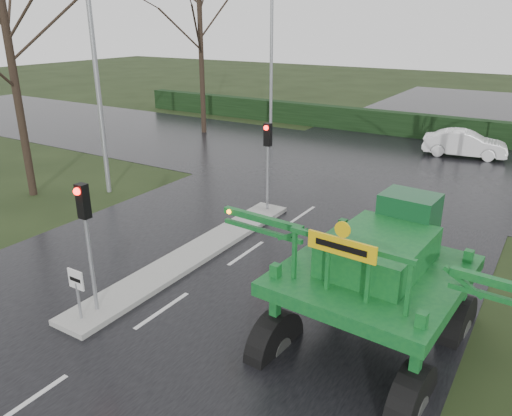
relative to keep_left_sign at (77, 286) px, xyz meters
The scene contains 14 objects.
ground 2.25m from the keep_left_sign, 49.10° to the left, with size 140.00×140.00×0.00m, color black.
road_main 11.62m from the keep_left_sign, 83.55° to the left, with size 14.00×80.00×0.02m, color black.
road_cross 17.58m from the keep_left_sign, 85.75° to the left, with size 80.00×12.00×0.02m, color black.
median_island 4.60m from the keep_left_sign, 90.00° to the left, with size 1.20×10.00×0.16m, color gray.
hedge_row 25.54m from the keep_left_sign, 87.08° to the left, with size 44.00×0.90×1.50m, color black.
keep_left_sign is the anchor object (origin of this frame).
traffic_signal_near 1.61m from the keep_left_sign, 90.00° to the left, with size 0.26×0.33×3.52m.
traffic_signal_mid 9.12m from the keep_left_sign, 90.00° to the left, with size 0.26×0.33×3.52m.
street_light_left_near 11.32m from the keep_left_sign, 132.59° to the left, with size 3.85×0.30×10.00m.
street_light_left_far 23.11m from the keep_left_sign, 107.78° to the left, with size 3.85×0.30×10.00m.
tree_left_near 12.14m from the keep_left_sign, 150.44° to the left, with size 6.30×6.30×10.85m.
tree_left_far 23.30m from the keep_left_sign, 119.87° to the left, with size 7.70×7.70×13.26m.
crop_sprayer 5.06m from the keep_left_sign, 23.03° to the left, with size 8.00×5.23×4.48m.
white_sedan 22.59m from the keep_left_sign, 77.72° to the left, with size 1.51×4.33×1.43m, color white.
Camera 1 is at (7.99, -8.18, 7.10)m, focal length 35.00 mm.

